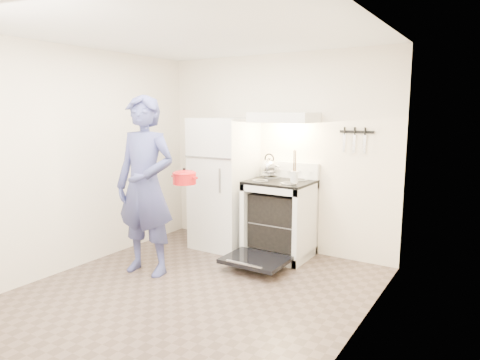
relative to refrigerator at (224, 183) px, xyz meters
name	(u,v)px	position (x,y,z in m)	size (l,w,h in m)	color
floor	(191,294)	(0.58, -1.45, -0.85)	(3.60, 3.60, 0.00)	brown
back_wall	(276,153)	(0.58, 0.35, 0.40)	(3.20, 0.02, 2.50)	beige
refrigerator	(224,183)	(0.00, 0.00, 0.00)	(0.70, 0.70, 1.70)	silver
stove_body	(280,220)	(0.81, 0.02, -0.39)	(0.76, 0.65, 0.92)	silver
cooktop	(280,182)	(0.81, 0.02, 0.09)	(0.76, 0.65, 0.03)	black
backsplash	(290,170)	(0.81, 0.31, 0.20)	(0.76, 0.07, 0.20)	silver
oven_door	(255,260)	(0.81, -0.57, -0.72)	(0.70, 0.54, 0.04)	black
oven_rack	(280,221)	(0.81, 0.02, -0.41)	(0.60, 0.52, 0.01)	gray
range_hood	(284,118)	(0.81, 0.10, 0.86)	(0.76, 0.50, 0.12)	silver
knife_strip	(357,132)	(1.63, 0.33, 0.70)	(0.40, 0.02, 0.03)	black
pizza_stone	(275,220)	(0.74, 0.02, -0.40)	(0.30, 0.30, 0.02)	#98714F
tea_kettle	(269,166)	(0.57, 0.19, 0.25)	(0.25, 0.21, 0.30)	#B7B7BC
utensil_jar	(294,177)	(1.08, -0.16, 0.20)	(0.09, 0.09, 0.13)	silver
person	(145,186)	(-0.19, -1.24, 0.13)	(0.71, 0.47, 1.96)	navy
dutch_oven	(184,179)	(0.04, -0.85, 0.18)	(0.34, 0.27, 0.22)	red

